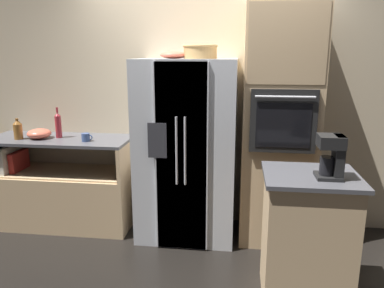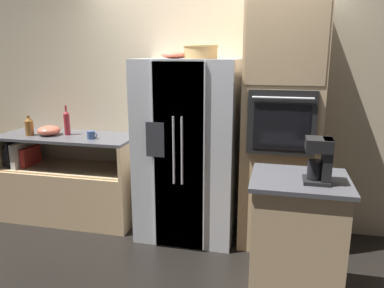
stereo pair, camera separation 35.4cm
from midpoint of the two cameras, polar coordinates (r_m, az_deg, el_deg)
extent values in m
plane|color=black|center=(3.92, -1.60, -13.67)|extent=(20.00, 20.00, 0.00)
cube|color=beige|center=(3.91, -0.79, 7.79)|extent=(12.00, 0.06, 2.80)
cube|color=tan|center=(4.34, -21.22, -7.70)|extent=(1.48, 0.60, 0.58)
cube|color=tan|center=(4.24, -21.56, -3.96)|extent=(1.42, 0.55, 0.02)
cube|color=tan|center=(3.90, -12.44, -2.31)|extent=(0.04, 0.60, 0.34)
cube|color=#4C4C51|center=(4.16, -21.98, 0.61)|extent=(1.48, 0.60, 0.03)
cube|color=black|center=(4.54, -29.18, -2.15)|extent=(0.05, 0.31, 0.21)
cube|color=black|center=(4.51, -28.74, -1.78)|extent=(0.04, 0.35, 0.27)
cube|color=gold|center=(4.49, -28.30, -2.06)|extent=(0.03, 0.27, 0.23)
cube|color=silver|center=(4.45, -27.74, -1.88)|extent=(0.06, 0.43, 0.27)
cube|color=#B72D28|center=(4.42, -26.98, -2.32)|extent=(0.06, 0.30, 0.21)
cube|color=silver|center=(3.67, -3.54, -0.97)|extent=(0.94, 0.69, 1.75)
cube|color=silver|center=(3.33, -4.79, -2.50)|extent=(0.47, 0.02, 1.72)
cube|color=silver|center=(3.33, -4.58, -2.50)|extent=(0.47, 0.02, 1.72)
cylinder|color=#B2B2B7|center=(3.29, -5.46, -1.13)|extent=(0.02, 0.02, 0.61)
cylinder|color=#B2B2B7|center=(3.28, -4.16, -1.18)|extent=(0.02, 0.02, 0.61)
cube|color=#2D2D33|center=(3.32, -8.38, 0.49)|extent=(0.17, 0.01, 0.32)
cube|color=tan|center=(3.59, 10.38, 2.58)|extent=(0.69, 0.61, 2.25)
cube|color=black|center=(3.25, 10.74, 3.37)|extent=(0.56, 0.04, 0.55)
cube|color=black|center=(3.24, 10.73, 2.74)|extent=(0.46, 0.01, 0.38)
cylinder|color=#B2B2B7|center=(3.19, 10.94, 7.04)|extent=(0.50, 0.02, 0.02)
cube|color=tan|center=(3.22, 11.25, 14.79)|extent=(0.65, 0.01, 0.67)
cube|color=tan|center=(2.90, 13.63, -14.00)|extent=(0.61, 0.54, 0.95)
cube|color=#4C4C51|center=(2.71, 14.20, -4.84)|extent=(0.66, 0.59, 0.03)
cylinder|color=tan|center=(3.48, -1.70, 13.78)|extent=(0.30, 0.30, 0.11)
torus|color=tan|center=(3.48, -1.71, 14.70)|extent=(0.32, 0.32, 0.02)
ellipsoid|color=#DB664C|center=(3.54, -5.75, 13.37)|extent=(0.26, 0.26, 0.07)
cylinder|color=brown|center=(4.26, -27.18, 1.66)|extent=(0.09, 0.09, 0.15)
cone|color=brown|center=(4.24, -27.32, 2.99)|extent=(0.09, 0.09, 0.05)
cylinder|color=brown|center=(4.24, -27.36, 3.34)|extent=(0.03, 0.03, 0.02)
cylinder|color=maroon|center=(4.16, -22.02, 2.42)|extent=(0.06, 0.06, 0.23)
cone|color=maroon|center=(4.14, -22.18, 4.19)|extent=(0.06, 0.06, 0.03)
cylinder|color=maroon|center=(4.13, -22.24, 4.80)|extent=(0.02, 0.02, 0.05)
cylinder|color=#384C7A|center=(3.90, -18.43, 0.95)|extent=(0.08, 0.08, 0.08)
torus|color=#384C7A|center=(3.89, -17.86, 0.93)|extent=(0.06, 0.01, 0.06)
ellipsoid|color=#DB664C|center=(4.21, -24.53, 1.43)|extent=(0.24, 0.24, 0.10)
cube|color=black|center=(2.65, 16.48, -4.81)|extent=(0.17, 0.17, 0.02)
cylinder|color=black|center=(2.63, 16.32, -3.26)|extent=(0.10, 0.10, 0.13)
cube|color=black|center=(2.62, 17.85, -1.98)|extent=(0.06, 0.15, 0.30)
cube|color=black|center=(2.59, 16.84, 0.34)|extent=(0.17, 0.17, 0.08)
camera|label=1|loc=(0.18, -92.86, -0.70)|focal=35.00mm
camera|label=2|loc=(0.18, 87.14, 0.70)|focal=35.00mm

